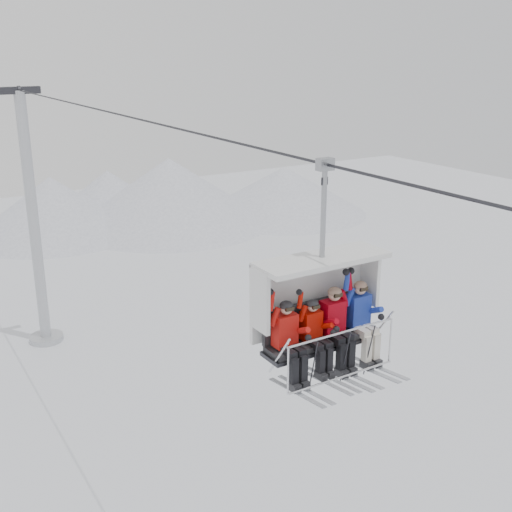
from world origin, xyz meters
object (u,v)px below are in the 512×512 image
chairlift_carrier (316,298)px  skier_far_left (288,338)px  lift_tower_right (35,239)px  skier_center_right (336,324)px  skier_far_right (361,317)px  skier_center_left (315,334)px

chairlift_carrier → skier_far_left: chairlift_carrier is taller
chairlift_carrier → lift_tower_right: bearing=90.0°
lift_tower_right → chairlift_carrier: size_ratio=3.38×
skier_center_right → lift_tower_right: bearing=90.6°
skier_far_right → chairlift_carrier: bearing=160.9°
chairlift_carrier → skier_far_left: 1.03m
skier_far_left → skier_center_left: bearing=-1.3°
lift_tower_right → skier_far_left: 24.92m
skier_far_left → skier_center_right: bearing=0.3°
skier_far_right → skier_center_right: bearing=180.0°
chairlift_carrier → skier_center_right: 0.62m
skier_center_right → skier_far_left: bearing=-179.7°
skier_center_right → skier_far_right: 0.62m
skier_far_left → skier_center_right: skier_center_right is taller
chairlift_carrier → skier_center_left: 0.68m
chairlift_carrier → skier_far_right: size_ratio=2.28×
chairlift_carrier → skier_far_left: (-0.84, -0.31, -0.50)m
chairlift_carrier → skier_center_left: size_ratio=2.36×
lift_tower_right → skier_center_left: 24.91m
chairlift_carrier → skier_center_right: chairlift_carrier is taller
lift_tower_right → skier_far_left: (-0.84, -24.50, 4.45)m
skier_far_left → skier_far_right: 1.72m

